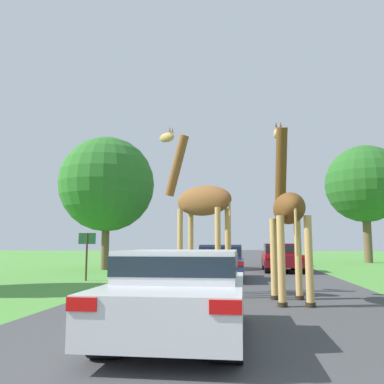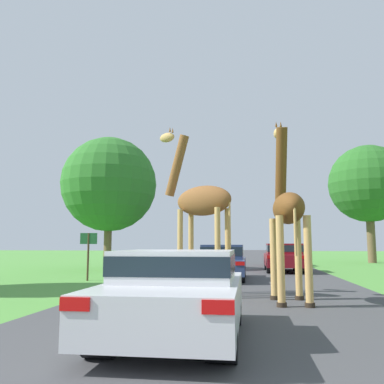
% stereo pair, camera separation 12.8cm
% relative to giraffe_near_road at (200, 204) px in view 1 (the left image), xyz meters
% --- Properties ---
extents(road, '(8.35, 120.00, 0.00)m').
position_rel_giraffe_near_road_xyz_m(road, '(1.05, 19.60, -2.60)').
color(road, '#424244').
rests_on(road, ground).
extents(giraffe_near_road, '(2.50, 1.62, 5.11)m').
position_rel_giraffe_near_road_xyz_m(giraffe_near_road, '(0.00, 0.00, 0.00)').
color(giraffe_near_road, tan).
rests_on(giraffe_near_road, ground).
extents(giraffe_companion, '(0.96, 2.66, 5.02)m').
position_rel_giraffe_near_road_xyz_m(giraffe_companion, '(2.41, -1.07, -0.29)').
color(giraffe_companion, tan).
rests_on(giraffe_companion, ground).
extents(car_lead_maroon, '(1.96, 4.04, 1.36)m').
position_rel_giraffe_near_road_xyz_m(car_lead_maroon, '(0.27, -5.29, -1.88)').
color(car_lead_maroon, silver).
rests_on(car_lead_maroon, ground).
extents(car_queue_right, '(1.96, 4.36, 1.46)m').
position_rel_giraffe_near_road_xyz_m(car_queue_right, '(3.24, 10.28, -1.82)').
color(car_queue_right, maroon).
rests_on(car_queue_right, ground).
extents(car_queue_left, '(1.82, 4.47, 1.41)m').
position_rel_giraffe_near_road_xyz_m(car_queue_left, '(0.34, 5.18, -1.85)').
color(car_queue_left, navy).
rests_on(car_queue_left, ground).
extents(car_far_ahead, '(1.78, 4.68, 1.43)m').
position_rel_giraffe_near_road_xyz_m(car_far_ahead, '(3.51, 16.05, -1.83)').
color(car_far_ahead, '#561914').
rests_on(car_far_ahead, ground).
extents(tree_centre_back, '(5.44, 5.44, 7.57)m').
position_rel_giraffe_near_road_xyz_m(tree_centre_back, '(-6.53, 10.56, 2.24)').
color(tree_centre_back, brown).
rests_on(tree_centre_back, ground).
extents(tree_right_cluster, '(5.98, 5.98, 9.06)m').
position_rel_giraffe_near_road_xyz_m(tree_right_cluster, '(10.67, 20.97, 3.44)').
color(tree_right_cluster, brown).
rests_on(tree_right_cluster, ground).
extents(sign_post, '(0.70, 0.08, 1.88)m').
position_rel_giraffe_near_road_xyz_m(sign_post, '(-4.96, 3.92, -1.30)').
color(sign_post, '#4C3823').
rests_on(sign_post, ground).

